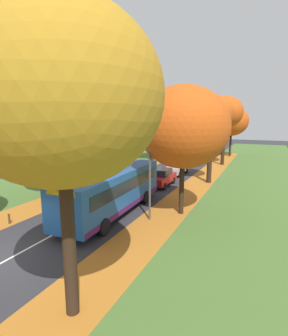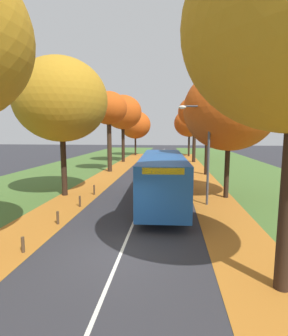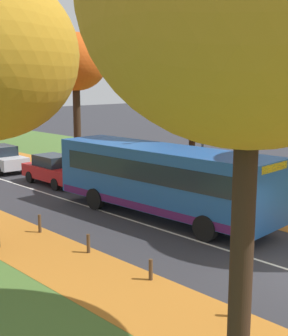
{
  "view_description": "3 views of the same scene",
  "coord_description": "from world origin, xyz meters",
  "px_view_note": "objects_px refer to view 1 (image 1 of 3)",
  "views": [
    {
      "loc": [
        10.32,
        -7.59,
        6.36
      ],
      "look_at": [
        1.33,
        11.97,
        2.33
      ],
      "focal_mm": 28.0,
      "sensor_mm": 36.0,
      "label": 1
    },
    {
      "loc": [
        1.78,
        -8.81,
        4.4
      ],
      "look_at": [
        -0.02,
        8.5,
        2.0
      ],
      "focal_mm": 28.0,
      "sensor_mm": 36.0,
      "label": 2
    },
    {
      "loc": [
        -12.59,
        -6.24,
        5.74
      ],
      "look_at": [
        1.99,
        8.82,
        1.77
      ],
      "focal_mm": 50.0,
      "sensor_mm": 36.0,
      "label": 3
    }
  ],
  "objects_px": {
    "tree_left_mid": "(122,114)",
    "tree_right_nearest": "(61,96)",
    "tree_left_far": "(153,113)",
    "car_red_lead": "(162,177)",
    "car_silver_following": "(177,168)",
    "tree_right_near": "(183,127)",
    "bollard_fourth": "(73,194)",
    "bollard_third": "(46,205)",
    "tree_left_near": "(47,117)",
    "streetlamp_right": "(145,162)",
    "tree_right_distant": "(232,121)",
    "tree_right_far": "(225,112)",
    "tree_left_distant": "(177,122)",
    "tree_right_mid": "(212,115)",
    "bus": "(113,189)",
    "bollard_second": "(9,219)"
  },
  "relations": [
    {
      "from": "bus",
      "to": "tree_right_distant",
      "type": "bearing_deg",
      "value": 83.48
    },
    {
      "from": "tree_right_near",
      "to": "tree_left_near",
      "type": "bearing_deg",
      "value": -177.43
    },
    {
      "from": "tree_right_distant",
      "to": "car_silver_following",
      "type": "relative_size",
      "value": 1.99
    },
    {
      "from": "tree_left_far",
      "to": "car_red_lead",
      "type": "distance_m",
      "value": 16.84
    },
    {
      "from": "tree_left_near",
      "to": "streetlamp_right",
      "type": "distance_m",
      "value": 9.77
    },
    {
      "from": "bollard_second",
      "to": "bollard_third",
      "type": "relative_size",
      "value": 0.97
    },
    {
      "from": "bollard_fourth",
      "to": "streetlamp_right",
      "type": "height_order",
      "value": "streetlamp_right"
    },
    {
      "from": "tree_right_distant",
      "to": "bollard_third",
      "type": "relative_size",
      "value": 12.86
    },
    {
      "from": "bollard_fourth",
      "to": "bollard_third",
      "type": "bearing_deg",
      "value": -89.5
    },
    {
      "from": "tree_left_mid",
      "to": "tree_right_nearest",
      "type": "xyz_separation_m",
      "value": [
        9.99,
        -21.34,
        0.11
      ]
    },
    {
      "from": "bollard_fourth",
      "to": "streetlamp_right",
      "type": "xyz_separation_m",
      "value": [
        7.25,
        -1.74,
        3.38
      ]
    },
    {
      "from": "tree_right_far",
      "to": "tree_right_distant",
      "type": "xyz_separation_m",
      "value": [
        -0.11,
        9.5,
        -1.24
      ]
    },
    {
      "from": "tree_left_near",
      "to": "bollard_fourth",
      "type": "xyz_separation_m",
      "value": [
        2.01,
        0.32,
        -6.16
      ]
    },
    {
      "from": "tree_left_near",
      "to": "car_silver_following",
      "type": "distance_m",
      "value": 15.52
    },
    {
      "from": "car_red_lead",
      "to": "car_silver_following",
      "type": "height_order",
      "value": "same"
    },
    {
      "from": "tree_right_near",
      "to": "car_silver_following",
      "type": "xyz_separation_m",
      "value": [
        -4.2,
        12.18,
        -5.02
      ]
    },
    {
      "from": "tree_left_far",
      "to": "bollard_third",
      "type": "relative_size",
      "value": 14.73
    },
    {
      "from": "tree_left_far",
      "to": "bus",
      "type": "relative_size",
      "value": 0.93
    },
    {
      "from": "tree_left_distant",
      "to": "tree_right_mid",
      "type": "bearing_deg",
      "value": -64.45
    },
    {
      "from": "tree_left_far",
      "to": "tree_right_distant",
      "type": "bearing_deg",
      "value": 44.62
    },
    {
      "from": "tree_left_mid",
      "to": "tree_left_distant",
      "type": "xyz_separation_m",
      "value": [
        0.07,
        20.81,
        -1.16
      ]
    },
    {
      "from": "tree_left_mid",
      "to": "tree_right_near",
      "type": "distance_m",
      "value": 15.15
    },
    {
      "from": "bollard_second",
      "to": "bus",
      "type": "distance_m",
      "value": 6.61
    },
    {
      "from": "tree_right_far",
      "to": "streetlamp_right",
      "type": "bearing_deg",
      "value": -93.59
    },
    {
      "from": "tree_right_nearest",
      "to": "streetlamp_right",
      "type": "relative_size",
      "value": 1.62
    },
    {
      "from": "tree_right_mid",
      "to": "tree_right_distant",
      "type": "relative_size",
      "value": 1.02
    },
    {
      "from": "car_silver_following",
      "to": "tree_right_far",
      "type": "bearing_deg",
      "value": 67.23
    },
    {
      "from": "tree_left_mid",
      "to": "tree_right_nearest",
      "type": "bearing_deg",
      "value": -64.92
    },
    {
      "from": "tree_right_distant",
      "to": "tree_right_near",
      "type": "bearing_deg",
      "value": -89.08
    },
    {
      "from": "tree_right_near",
      "to": "tree_right_far",
      "type": "distance_m",
      "value": 21.34
    },
    {
      "from": "tree_left_far",
      "to": "tree_right_nearest",
      "type": "relative_size",
      "value": 1.0
    },
    {
      "from": "tree_left_near",
      "to": "tree_left_far",
      "type": "relative_size",
      "value": 0.96
    },
    {
      "from": "tree_left_mid",
      "to": "tree_left_far",
      "type": "relative_size",
      "value": 0.9
    },
    {
      "from": "tree_left_mid",
      "to": "bollard_fourth",
      "type": "distance_m",
      "value": 12.88
    },
    {
      "from": "bollard_fourth",
      "to": "car_red_lead",
      "type": "distance_m",
      "value": 8.53
    },
    {
      "from": "tree_right_nearest",
      "to": "tree_right_distant",
      "type": "xyz_separation_m",
      "value": [
        0.07,
        41.31,
        -1.01
      ]
    },
    {
      "from": "tree_left_near",
      "to": "tree_right_nearest",
      "type": "bearing_deg",
      "value": -43.6
    },
    {
      "from": "tree_right_far",
      "to": "bollard_fourth",
      "type": "relative_size",
      "value": 13.39
    },
    {
      "from": "tree_right_far",
      "to": "tree_right_distant",
      "type": "distance_m",
      "value": 9.58
    },
    {
      "from": "car_red_lead",
      "to": "car_silver_following",
      "type": "relative_size",
      "value": 0.98
    },
    {
      "from": "tree_right_near",
      "to": "streetlamp_right",
      "type": "xyz_separation_m",
      "value": [
        -1.84,
        -1.92,
        -2.1
      ]
    },
    {
      "from": "tree_left_distant",
      "to": "tree_right_mid",
      "type": "height_order",
      "value": "tree_right_mid"
    },
    {
      "from": "tree_right_mid",
      "to": "tree_right_far",
      "type": "distance_m",
      "value": 11.55
    },
    {
      "from": "tree_right_nearest",
      "to": "car_red_lead",
      "type": "xyz_separation_m",
      "value": [
        -3.39,
        17.15,
        -6.2
      ]
    },
    {
      "from": "tree_left_distant",
      "to": "car_red_lead",
      "type": "relative_size",
      "value": 1.98
    },
    {
      "from": "tree_right_far",
      "to": "bus",
      "type": "relative_size",
      "value": 0.9
    },
    {
      "from": "tree_right_near",
      "to": "car_red_lead",
      "type": "relative_size",
      "value": 2.02
    },
    {
      "from": "tree_right_nearest",
      "to": "streetlamp_right",
      "type": "distance_m",
      "value": 9.3
    },
    {
      "from": "streetlamp_right",
      "to": "bollard_second",
      "type": "bearing_deg",
      "value": -149.62
    },
    {
      "from": "tree_right_near",
      "to": "car_silver_following",
      "type": "distance_m",
      "value": 13.83
    }
  ]
}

